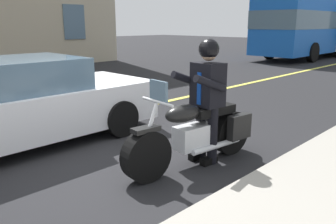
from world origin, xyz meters
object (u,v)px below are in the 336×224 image
at_px(motorcycle_main, 196,134).
at_px(car_silver, 12,104).
at_px(rider_main, 207,91).
at_px(bus_near, 318,24).

height_order(motorcycle_main, car_silver, car_silver).
xyz_separation_m(motorcycle_main, rider_main, (-0.19, 0.02, 0.58)).
distance_m(rider_main, car_silver, 3.12).
relative_size(motorcycle_main, car_silver, 0.48).
bearing_deg(rider_main, car_silver, -57.41).
relative_size(motorcycle_main, bus_near, 0.20).
bearing_deg(motorcycle_main, bus_near, -162.44).
bearing_deg(car_silver, bus_near, -171.23).
bearing_deg(bus_near, rider_main, 17.79).
bearing_deg(bus_near, motorcycle_main, 17.56).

